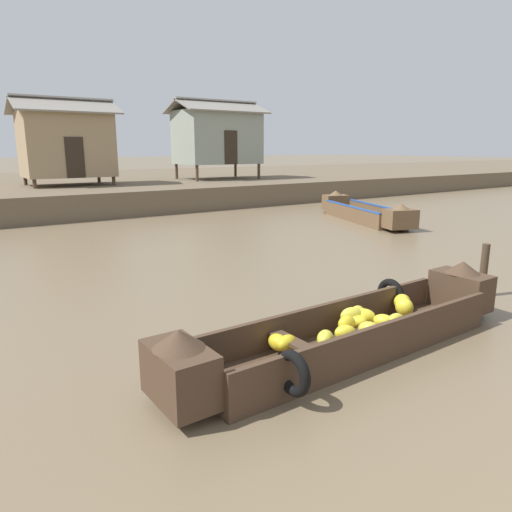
{
  "coord_description": "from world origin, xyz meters",
  "views": [
    {
      "loc": [
        -3.7,
        1.09,
        2.75
      ],
      "look_at": [
        0.91,
        7.87,
        0.87
      ],
      "focal_mm": 32.97,
      "sensor_mm": 36.0,
      "label": 1
    }
  ],
  "objects_px": {
    "stilt_house_mid_right": "(217,137)",
    "mooring_post": "(484,270)",
    "stilt_house_mid_left": "(66,143)",
    "banana_boat": "(353,330)",
    "fishing_skiff_distant": "(364,212)"
  },
  "relations": [
    {
      "from": "stilt_house_mid_right",
      "to": "mooring_post",
      "type": "distance_m",
      "value": 20.18
    },
    {
      "from": "stilt_house_mid_left",
      "to": "mooring_post",
      "type": "height_order",
      "value": "stilt_house_mid_left"
    },
    {
      "from": "banana_boat",
      "to": "stilt_house_mid_left",
      "type": "bearing_deg",
      "value": 87.52
    },
    {
      "from": "banana_boat",
      "to": "stilt_house_mid_right",
      "type": "distance_m",
      "value": 21.86
    },
    {
      "from": "fishing_skiff_distant",
      "to": "stilt_house_mid_right",
      "type": "xyz_separation_m",
      "value": [
        -0.03,
        11.29,
        3.07
      ]
    },
    {
      "from": "fishing_skiff_distant",
      "to": "stilt_house_mid_right",
      "type": "distance_m",
      "value": 11.7
    },
    {
      "from": "banana_boat",
      "to": "fishing_skiff_distant",
      "type": "xyz_separation_m",
      "value": [
        9.12,
        8.35,
        0.02
      ]
    },
    {
      "from": "fishing_skiff_distant",
      "to": "stilt_house_mid_right",
      "type": "bearing_deg",
      "value": 90.13
    },
    {
      "from": "stilt_house_mid_right",
      "to": "stilt_house_mid_left",
      "type": "bearing_deg",
      "value": -178.08
    },
    {
      "from": "fishing_skiff_distant",
      "to": "stilt_house_mid_left",
      "type": "xyz_separation_m",
      "value": [
        -8.28,
        11.01,
        2.67
      ]
    },
    {
      "from": "banana_boat",
      "to": "stilt_house_mid_left",
      "type": "height_order",
      "value": "stilt_house_mid_left"
    },
    {
      "from": "fishing_skiff_distant",
      "to": "mooring_post",
      "type": "xyz_separation_m",
      "value": [
        -5.29,
        -7.97,
        0.18
      ]
    },
    {
      "from": "fishing_skiff_distant",
      "to": "stilt_house_mid_left",
      "type": "distance_m",
      "value": 14.03
    },
    {
      "from": "stilt_house_mid_left",
      "to": "mooring_post",
      "type": "relative_size",
      "value": 4.48
    },
    {
      "from": "mooring_post",
      "to": "banana_boat",
      "type": "bearing_deg",
      "value": -174.38
    }
  ]
}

